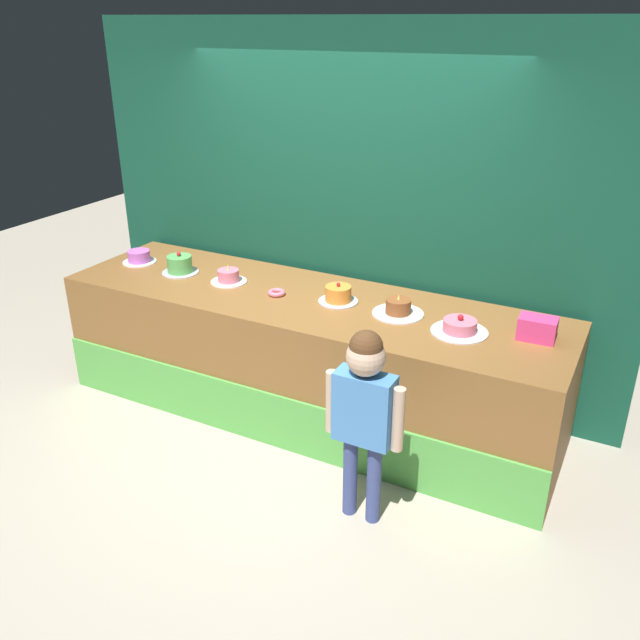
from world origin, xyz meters
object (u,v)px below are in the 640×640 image
(cake_far_left, at_px, (139,257))
(donut, at_px, (277,293))
(cake_center_left, at_px, (229,277))
(cake_center_right, at_px, (338,295))
(cake_left, at_px, (180,265))
(cake_far_right, at_px, (460,327))
(cake_right, at_px, (398,308))
(child_figure, at_px, (364,402))
(pink_box, at_px, (537,328))

(cake_far_left, bearing_deg, donut, -3.26)
(donut, distance_m, cake_center_left, 0.45)
(cake_center_right, bearing_deg, cake_left, -177.78)
(donut, bearing_deg, cake_center_right, 11.25)
(cake_far_left, height_order, cake_far_right, cake_far_right)
(cake_far_left, distance_m, cake_right, 2.21)
(child_figure, bearing_deg, donut, 141.81)
(child_figure, distance_m, cake_far_right, 0.89)
(child_figure, relative_size, cake_left, 4.34)
(cake_center_right, bearing_deg, cake_right, -0.35)
(cake_left, height_order, cake_far_right, cake_left)
(pink_box, bearing_deg, cake_center_right, -178.26)
(donut, xyz_separation_m, cake_center_right, (0.44, 0.09, 0.04))
(cake_center_left, bearing_deg, cake_center_right, 2.63)
(cake_right, xyz_separation_m, cake_far_right, (0.44, -0.08, -0.01))
(child_figure, bearing_deg, cake_left, 155.90)
(child_figure, xyz_separation_m, cake_left, (-1.95, 0.87, 0.19))
(child_figure, relative_size, cake_center_left, 4.53)
(pink_box, distance_m, cake_center_right, 1.33)
(cake_far_left, relative_size, cake_center_left, 0.99)
(cake_far_right, bearing_deg, child_figure, -107.86)
(cake_far_left, xyz_separation_m, cake_far_right, (2.66, -0.07, -0.01))
(donut, relative_size, cake_center_left, 0.47)
(cake_center_right, distance_m, cake_right, 0.44)
(cake_center_left, distance_m, cake_far_right, 1.77)
(cake_left, height_order, cake_center_right, cake_left)
(donut, relative_size, cake_center_right, 0.45)
(cake_far_left, distance_m, cake_far_right, 2.66)
(cake_left, relative_size, cake_center_left, 1.04)
(cake_far_right, bearing_deg, cake_center_left, 178.54)
(cake_center_right, relative_size, cake_far_right, 0.77)
(pink_box, xyz_separation_m, cake_right, (-0.89, -0.04, -0.03))
(cake_right, relative_size, cake_far_right, 0.96)
(donut, distance_m, cake_far_left, 1.33)
(cake_center_left, bearing_deg, cake_far_left, 178.17)
(donut, bearing_deg, cake_center_left, 173.88)
(cake_left, distance_m, cake_center_right, 1.33)
(pink_box, height_order, cake_center_left, cake_center_left)
(cake_left, bearing_deg, cake_far_left, 174.94)
(cake_left, bearing_deg, donut, -2.36)
(cake_far_left, xyz_separation_m, cake_center_right, (1.77, 0.01, 0.01))
(child_figure, bearing_deg, cake_center_right, 123.78)
(child_figure, height_order, cake_center_right, child_figure)
(cake_left, distance_m, cake_far_right, 2.22)
(pink_box, height_order, cake_right, cake_right)
(child_figure, distance_m, cake_left, 2.14)
(cake_far_left, distance_m, cake_center_left, 0.89)
(pink_box, xyz_separation_m, cake_center_left, (-2.21, -0.08, -0.03))
(cake_left, height_order, cake_center_left, cake_left)
(child_figure, relative_size, cake_far_right, 3.40)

